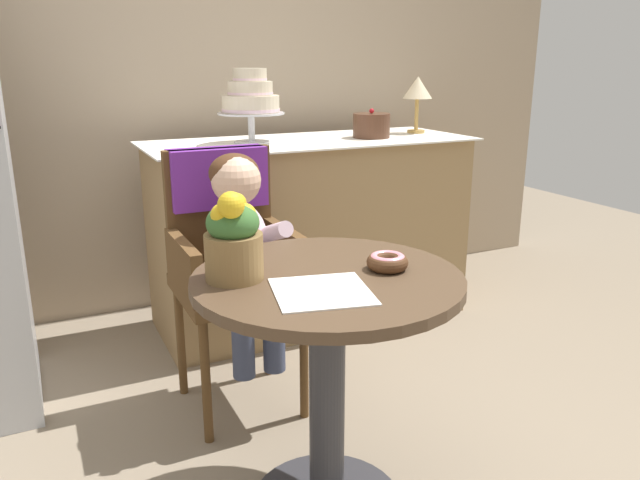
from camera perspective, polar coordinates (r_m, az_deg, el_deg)
The scene contains 11 objects.
back_wall at distance 3.30m, azimuth -14.33°, elevation 17.26°, with size 4.80×0.10×2.70m, color tan.
cafe_table at distance 1.71m, azimuth 0.67°, elevation -9.94°, with size 0.72×0.72×0.72m.
wicker_chair at distance 2.30m, azimuth -8.51°, elevation 0.32°, with size 0.42×0.45×0.95m.
seated_child at distance 2.14m, azimuth -7.30°, elevation 0.28°, with size 0.27×0.32×0.73m.
paper_napkin at distance 1.51m, azimuth 0.16°, elevation -4.77°, with size 0.23×0.23×0.00m, color white.
donut_front at distance 1.67m, azimuth 6.23°, elevation -1.95°, with size 0.11×0.11×0.04m.
flower_vase at distance 1.58m, azimuth -7.98°, elevation 0.33°, with size 0.15×0.15×0.24m.
display_counter at distance 3.05m, azimuth -0.86°, elevation 0.87°, with size 1.56×0.62×0.90m.
tiered_cake_stand at distance 2.84m, azimuth -6.42°, elevation 12.81°, with size 0.30×0.30×0.33m.
round_layer_cake at distance 3.06m, azimuth 4.75°, elevation 10.46°, with size 0.18×0.18×0.14m.
table_lamp at distance 3.28m, azimuth 8.98°, elevation 13.48°, with size 0.15×0.15×0.28m.
Camera 1 is at (-0.68, -1.38, 1.26)m, focal length 34.75 mm.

